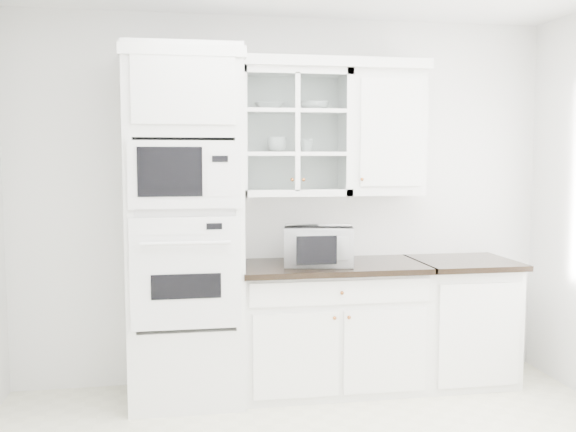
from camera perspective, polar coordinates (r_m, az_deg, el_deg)
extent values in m
cube|color=white|center=(4.79, -0.20, 1.35)|extent=(4.00, 0.02, 2.70)
cube|color=white|center=(4.43, -9.14, -0.98)|extent=(0.76, 0.65, 2.40)
cube|color=white|center=(4.13, -9.05, -5.06)|extent=(0.70, 0.03, 0.72)
cube|color=black|center=(4.13, -9.03, -6.20)|extent=(0.44, 0.01, 0.16)
cube|color=white|center=(4.07, -9.17, 3.63)|extent=(0.70, 0.03, 0.43)
cube|color=black|center=(4.05, -10.45, 3.89)|extent=(0.40, 0.01, 0.31)
cube|color=white|center=(4.72, 3.80, -9.95)|extent=(1.30, 0.60, 0.88)
cube|color=black|center=(4.59, 3.93, -4.50)|extent=(1.32, 0.67, 0.04)
cube|color=white|center=(5.04, 15.07, -9.13)|extent=(0.70, 0.60, 0.88)
cube|color=black|center=(4.92, 15.37, -4.02)|extent=(0.72, 0.67, 0.04)
cube|color=white|center=(4.64, 0.48, 7.40)|extent=(0.80, 0.33, 0.90)
cube|color=white|center=(4.64, 0.48, 5.55)|extent=(0.74, 0.29, 0.02)
cube|color=white|center=(4.65, 0.48, 9.25)|extent=(0.74, 0.29, 0.02)
cube|color=white|center=(4.80, 8.50, 7.27)|extent=(0.55, 0.33, 0.90)
cube|color=white|center=(4.64, -0.77, 13.41)|extent=(2.14, 0.38, 0.07)
imported|color=white|center=(4.52, 2.72, -2.61)|extent=(0.54, 0.48, 0.28)
imported|color=white|center=(4.62, -1.67, 9.71)|extent=(0.23, 0.23, 0.05)
imported|color=white|center=(4.68, 2.38, 9.73)|extent=(0.23, 0.23, 0.06)
imported|color=white|center=(4.62, -0.98, 6.36)|extent=(0.16, 0.16, 0.11)
imported|color=white|center=(4.64, 1.63, 6.26)|extent=(0.13, 0.13, 0.10)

